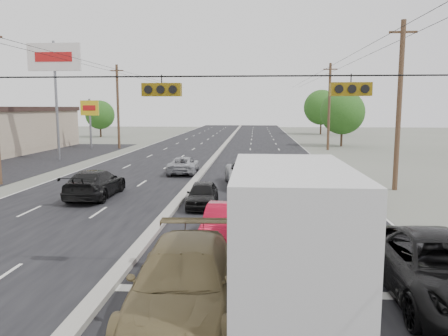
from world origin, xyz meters
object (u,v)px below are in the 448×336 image
(pole_sign_far, at_px, (90,112))
(oncoming_near, at_px, (95,184))
(utility_pole_right_b, at_px, (399,105))
(queue_car_b, at_px, (310,206))
(tan_sedan, at_px, (183,282))
(red_sedan, at_px, (226,225))
(tree_right_mid, at_px, (342,112))
(utility_pole_right_c, at_px, (329,106))
(box_truck, at_px, (289,236))
(tree_left_far, at_px, (100,115))
(utility_pole_left_c, at_px, (118,106))
(pole_sign_billboard, at_px, (54,65))
(black_suv, at_px, (440,269))
(queue_car_e, at_px, (347,189))
(queue_car_a, at_px, (203,195))
(tree_right_far, at_px, (321,107))
(oncoming_far, at_px, (183,165))
(queue_car_c, at_px, (247,174))

(pole_sign_far, bearing_deg, oncoming_near, -68.60)
(utility_pole_right_b, height_order, queue_car_b, utility_pole_right_b)
(tan_sedan, relative_size, red_sedan, 1.38)
(tree_right_mid, bearing_deg, utility_pole_right_c, -116.57)
(box_truck, relative_size, red_sedan, 1.69)
(tree_left_far, relative_size, box_truck, 0.84)
(utility_pole_left_c, relative_size, pole_sign_billboard, 0.91)
(utility_pole_right_c, distance_m, box_truck, 42.29)
(box_truck, xyz_separation_m, tan_sedan, (-2.51, -0.49, -1.03))
(black_suv, bearing_deg, tree_right_mid, 81.34)
(queue_car_e, bearing_deg, queue_car_a, -173.50)
(tree_right_far, relative_size, oncoming_far, 1.78)
(utility_pole_left_c, relative_size, queue_car_e, 2.36)
(queue_car_c, relative_size, queue_car_e, 1.29)
(queue_car_c, bearing_deg, queue_car_e, -46.91)
(utility_pole_left_c, relative_size, tree_right_far, 1.23)
(tree_right_mid, bearing_deg, box_truck, -102.31)
(queue_car_b, bearing_deg, tree_left_far, 111.78)
(black_suv, bearing_deg, oncoming_near, 137.47)
(queue_car_b, bearing_deg, utility_pole_left_c, 113.34)
(box_truck, xyz_separation_m, queue_car_c, (-1.36, 17.08, -1.13))
(queue_car_c, bearing_deg, box_truck, -93.02)
(red_sedan, distance_m, queue_car_c, 11.90)
(utility_pole_right_c, relative_size, pole_sign_billboard, 0.91)
(red_sedan, bearing_deg, black_suv, -33.00)
(tree_right_far, height_order, oncoming_far, tree_right_far)
(utility_pole_right_b, distance_m, box_truck, 18.44)
(tree_right_mid, bearing_deg, pole_sign_billboard, -150.05)
(tree_left_far, distance_m, black_suv, 68.08)
(pole_sign_billboard, height_order, oncoming_far, pole_sign_billboard)
(tree_right_far, xyz_separation_m, oncoming_near, (-20.81, -58.54, -4.18))
(black_suv, bearing_deg, queue_car_e, 88.93)
(utility_pole_right_b, distance_m, oncoming_near, 18.19)
(utility_pole_left_c, relative_size, oncoming_far, 2.18)
(pole_sign_far, bearing_deg, box_truck, -63.30)
(pole_sign_billboard, relative_size, oncoming_near, 2.04)
(oncoming_far, bearing_deg, queue_car_a, 101.51)
(queue_car_a, bearing_deg, oncoming_near, 161.42)
(utility_pole_right_b, height_order, tan_sedan, utility_pole_right_b)
(pole_sign_far, bearing_deg, black_suv, -58.59)
(pole_sign_far, relative_size, tree_right_mid, 0.84)
(pole_sign_billboard, relative_size, pole_sign_far, 1.83)
(tree_right_far, height_order, queue_car_e, tree_right_far)
(utility_pole_left_c, bearing_deg, tree_right_far, 46.47)
(pole_sign_billboard, bearing_deg, tree_right_far, 54.01)
(utility_pole_right_c, relative_size, queue_car_b, 2.11)
(utility_pole_left_c, xyz_separation_m, queue_car_e, (21.35, -28.78, -4.39))
(utility_pole_right_c, bearing_deg, oncoming_far, -125.63)
(tree_right_mid, bearing_deg, oncoming_near, -120.57)
(queue_car_a, bearing_deg, queue_car_c, 68.56)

